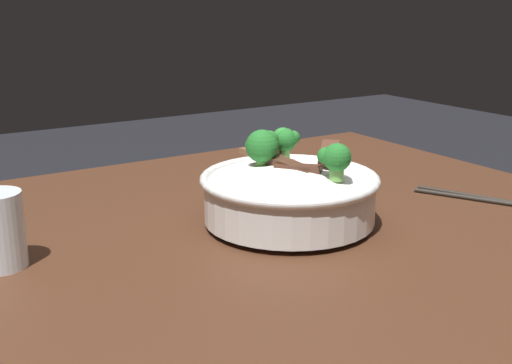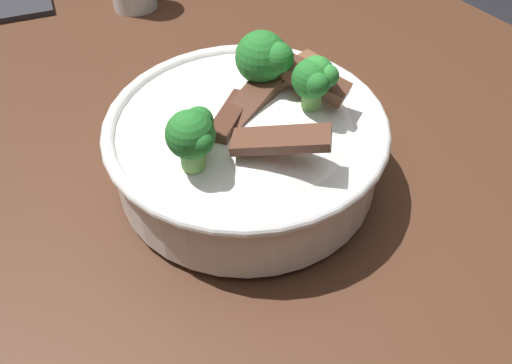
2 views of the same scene
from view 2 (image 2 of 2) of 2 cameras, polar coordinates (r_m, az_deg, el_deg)
The scene contains 3 objects.
dining_table at distance 0.64m, azimuth -5.59°, elevation -4.70°, with size 1.15×0.95×0.81m.
rice_bowl at distance 0.48m, azimuth -0.93°, elevation 4.64°, with size 0.25×0.25×0.13m.
folded_napkin at distance 0.87m, azimuth -24.64°, elevation 17.41°, with size 0.12×0.10×0.01m, color #28282D.
Camera 2 is at (0.37, -0.18, 1.17)m, focal length 37.11 mm.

